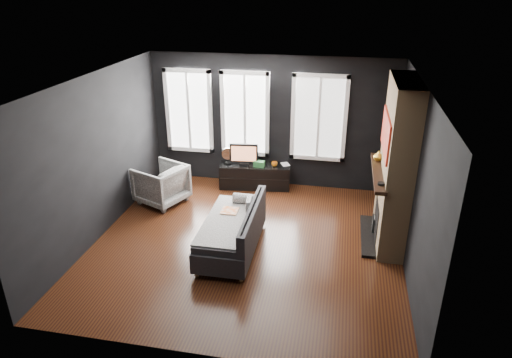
% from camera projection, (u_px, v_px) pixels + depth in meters
% --- Properties ---
extents(floor, '(5.00, 5.00, 0.00)m').
position_uv_depth(floor, '(247.00, 243.00, 7.60)').
color(floor, black).
rests_on(floor, ground).
extents(ceiling, '(5.00, 5.00, 0.00)m').
position_uv_depth(ceiling, '(245.00, 81.00, 6.51)').
color(ceiling, white).
rests_on(ceiling, ground).
extents(wall_back, '(5.00, 0.02, 2.70)m').
position_uv_depth(wall_back, '(272.00, 122.00, 9.30)').
color(wall_back, black).
rests_on(wall_back, ground).
extents(wall_left, '(0.02, 5.00, 2.70)m').
position_uv_depth(wall_left, '(97.00, 157.00, 7.49)').
color(wall_left, black).
rests_on(wall_left, ground).
extents(wall_right, '(0.02, 5.00, 2.70)m').
position_uv_depth(wall_right, '(414.00, 181.00, 6.62)').
color(wall_right, black).
rests_on(wall_right, ground).
extents(windows, '(4.00, 0.16, 1.76)m').
position_uv_depth(windows, '(250.00, 71.00, 8.92)').
color(windows, white).
rests_on(windows, wall_back).
extents(fireplace, '(0.70, 1.62, 2.70)m').
position_uv_depth(fireplace, '(396.00, 165.00, 7.19)').
color(fireplace, '#93724C').
rests_on(fireplace, floor).
extents(sofa, '(0.92, 1.82, 0.78)m').
position_uv_depth(sofa, '(231.00, 228.00, 7.28)').
color(sofa, '#242527').
rests_on(sofa, floor).
extents(stripe_pillow, '(0.10, 0.32, 0.32)m').
position_uv_depth(stripe_pillow, '(249.00, 207.00, 7.58)').
color(stripe_pillow, gray).
rests_on(stripe_pillow, sofa).
extents(armchair, '(1.03, 1.06, 0.85)m').
position_uv_depth(armchair, '(161.00, 182.00, 8.83)').
color(armchair, silver).
rests_on(armchair, floor).
extents(media_console, '(1.49, 0.62, 0.50)m').
position_uv_depth(media_console, '(255.00, 176.00, 9.55)').
color(media_console, black).
rests_on(media_console, floor).
extents(monitor, '(0.60, 0.19, 0.53)m').
position_uv_depth(monitor, '(244.00, 153.00, 9.32)').
color(monitor, black).
rests_on(monitor, media_console).
extents(desk_fan, '(0.26, 0.26, 0.36)m').
position_uv_depth(desk_fan, '(228.00, 156.00, 9.43)').
color(desk_fan, '#A9A9A9').
rests_on(desk_fan, media_console).
extents(mug, '(0.14, 0.12, 0.12)m').
position_uv_depth(mug, '(274.00, 163.00, 9.35)').
color(mug, '#CC6E12').
rests_on(mug, media_console).
extents(book, '(0.15, 0.08, 0.21)m').
position_uv_depth(book, '(282.00, 160.00, 9.39)').
color(book, '#BEB093').
rests_on(book, media_console).
extents(storage_box, '(0.23, 0.16, 0.12)m').
position_uv_depth(storage_box, '(259.00, 164.00, 9.34)').
color(storage_box, '#2C7036').
rests_on(storage_box, media_console).
extents(mantel_vase, '(0.19, 0.19, 0.17)m').
position_uv_depth(mantel_vase, '(378.00, 156.00, 7.65)').
color(mantel_vase, orange).
rests_on(mantel_vase, fireplace).
extents(mantel_clock, '(0.12, 0.12, 0.04)m').
position_uv_depth(mantel_clock, '(381.00, 184.00, 6.78)').
color(mantel_clock, black).
rests_on(mantel_clock, fireplace).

